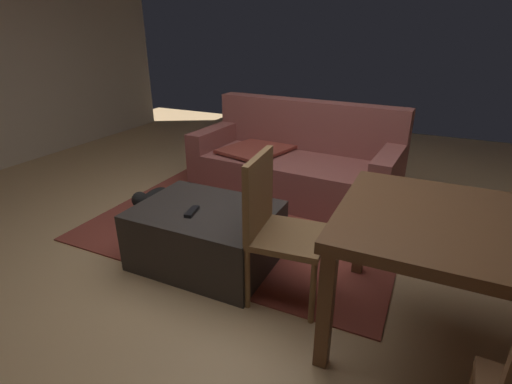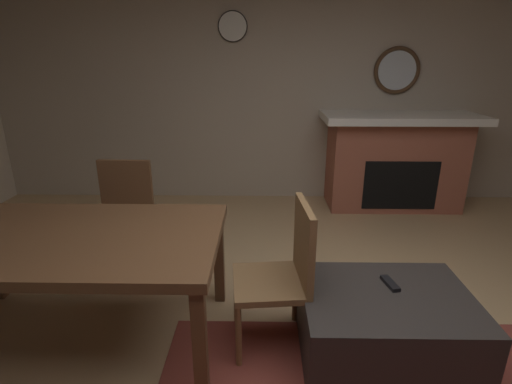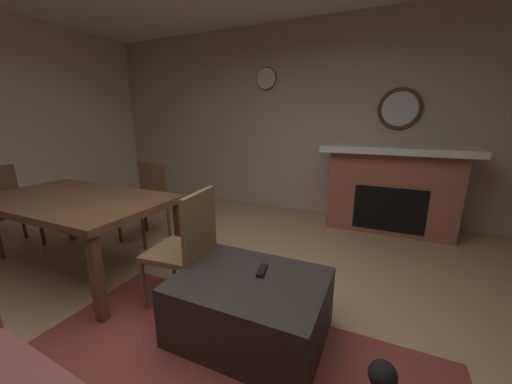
{
  "view_description": "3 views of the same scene",
  "coord_description": "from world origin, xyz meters",
  "views": [
    {
      "loc": [
        1.07,
        -2.27,
        1.61
      ],
      "look_at": [
        0.32,
        -0.69,
        0.86
      ],
      "focal_mm": 27.01,
      "sensor_mm": 36.0,
      "label": 1
    },
    {
      "loc": [
        0.42,
        1.73,
        1.73
      ],
      "look_at": [
        0.47,
        -0.6,
        0.92
      ],
      "focal_mm": 27.39,
      "sensor_mm": 36.0,
      "label": 2
    },
    {
      "loc": [
        -1.04,
        1.31,
        1.44
      ],
      "look_at": [
        -0.06,
        -0.82,
        0.85
      ],
      "focal_mm": 20.17,
      "sensor_mm": 36.0,
      "label": 3
    }
  ],
  "objects": [
    {
      "name": "wall_clock",
      "position": [
        0.77,
        -3.04,
        2.05
      ],
      "size": [
        0.34,
        0.03,
        0.34
      ],
      "color": "silver"
    },
    {
      "name": "dining_chair_west",
      "position": [
        0.29,
        -0.33,
        0.52
      ],
      "size": [
        0.48,
        0.48,
        0.93
      ],
      "color": "brown",
      "rests_on": "ground"
    },
    {
      "name": "dining_chair_south",
      "position": [
        1.57,
        -1.22,
        0.52
      ],
      "size": [
        0.46,
        0.46,
        0.93
      ],
      "color": "brown",
      "rests_on": "ground"
    },
    {
      "name": "floor",
      "position": [
        0.0,
        0.0,
        0.0
      ],
      "size": [
        8.96,
        8.96,
        0.0
      ],
      "primitive_type": "plane",
      "color": "tan"
    },
    {
      "name": "round_wall_mirror",
      "position": [
        -1.13,
        -3.04,
        1.57
      ],
      "size": [
        0.54,
        0.05,
        0.54
      ],
      "color": "#4C331E"
    },
    {
      "name": "tv_remote",
      "position": [
        -0.34,
        -0.31,
        0.44
      ],
      "size": [
        0.08,
        0.17,
        0.02
      ],
      "primitive_type": "cube",
      "rotation": [
        0.0,
        0.0,
        0.2
      ],
      "color": "black",
      "rests_on": "ottoman_coffee_table"
    },
    {
      "name": "dining_chair_east",
      "position": [
        2.86,
        -0.33,
        0.52
      ],
      "size": [
        0.46,
        0.46,
        0.93
      ],
      "color": "brown",
      "rests_on": "ground"
    },
    {
      "name": "fireplace",
      "position": [
        -1.13,
        -2.76,
        0.57
      ],
      "size": [
        1.75,
        0.76,
        1.12
      ],
      "color": "#9E5642",
      "rests_on": "ground"
    },
    {
      "name": "wall_back_fireplace_side",
      "position": [
        0.0,
        -3.13,
        1.41
      ],
      "size": [
        7.87,
        0.12,
        2.83
      ],
      "primitive_type": "cube",
      "color": "#B7A893",
      "rests_on": "ground"
    },
    {
      "name": "dining_table",
      "position": [
        1.57,
        -0.32,
        0.67
      ],
      "size": [
        1.79,
        1.02,
        0.74
      ],
      "color": "brown",
      "rests_on": "ground"
    },
    {
      "name": "ottoman_coffee_table",
      "position": [
        -0.3,
        -0.2,
        0.22
      ],
      "size": [
        0.98,
        0.74,
        0.43
      ],
      "primitive_type": "cube",
      "color": "#2D2826",
      "rests_on": "ground"
    }
  ]
}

